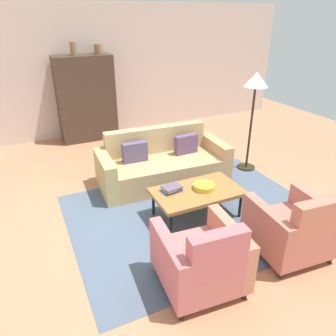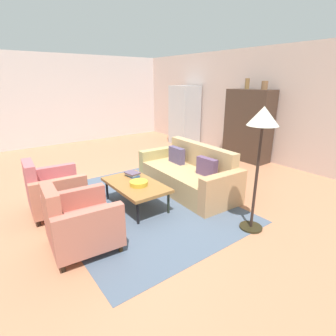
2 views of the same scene
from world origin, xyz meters
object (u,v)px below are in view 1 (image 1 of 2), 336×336
floor_lamp (255,89)px  coffee_table (197,193)px  book_stack (172,189)px  fruit_bowl (204,186)px  armchair_right (294,230)px  vase_round (98,49)px  cabinet (86,99)px  armchair_left (203,262)px  vase_tall (73,49)px  couch (162,165)px

floor_lamp → coffee_table: bearing=-149.1°
coffee_table → book_stack: 0.35m
fruit_bowl → armchair_right: bearing=-67.3°
book_stack → vase_round: size_ratio=1.35×
armchair_right → vase_round: (-0.88, 4.89, 1.56)m
cabinet → armchair_right: bearing=-75.9°
armchair_left → floor_lamp: (2.21, 2.12, 1.10)m
fruit_bowl → vase_tall: 4.11m
coffee_table → cabinet: bearing=99.6°
coffee_table → armchair_left: bearing=-117.4°
couch → cabinet: (-0.64, 2.55, 0.61)m
armchair_left → vase_tall: bearing=96.6°
armchair_left → armchair_right: size_ratio=1.00×
fruit_bowl → coffee_table: bearing=180.0°
armchair_right → fruit_bowl: armchair_right is taller
armchair_left → cabinet: bearing=94.8°
coffee_table → vase_tall: bearing=101.9°
armchair_right → fruit_bowl: size_ratio=3.00×
vase_tall → floor_lamp: bearing=-49.2°
couch → armchair_left: 2.43m
armchair_left → vase_tall: 5.15m
couch → coffee_table: (-0.00, -1.19, 0.09)m
fruit_bowl → book_stack: 0.45m
armchair_right → couch: bearing=109.0°
floor_lamp → couch: bearing=171.9°
coffee_table → couch: bearing=89.8°
cabinet → floor_lamp: size_ratio=1.05×
cabinet → floor_lamp: bearing=-51.1°
coffee_table → book_stack: bearing=158.6°
coffee_table → fruit_bowl: 0.13m
armchair_left → coffee_table: bearing=67.0°
armchair_right → fruit_bowl: (-0.49, 1.17, 0.10)m
coffee_table → floor_lamp: floor_lamp is taller
book_stack → vase_tall: 3.92m
vase_round → floor_lamp: bearing=-55.7°
coffee_table → floor_lamp: (1.60, 0.96, 1.07)m
vase_tall → couch: bearing=-72.8°
book_stack → vase_tall: (-0.46, 3.60, 1.48)m
armchair_right → vase_round: bearing=105.1°
coffee_table → book_stack: (-0.32, 0.13, 0.07)m
fruit_bowl → book_stack: size_ratio=1.09×
coffee_table → vase_round: vase_round is taller
floor_lamp → fruit_bowl: bearing=-147.4°
book_stack → floor_lamp: floor_lamp is taller
couch → book_stack: bearing=75.7°
coffee_table → armchair_left: armchair_left is taller
armchair_right → coffee_table: bearing=121.9°
book_stack → fruit_bowl: bearing=-16.4°
coffee_table → vase_round: 4.04m
armchair_left → vase_round: size_ratio=4.43×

